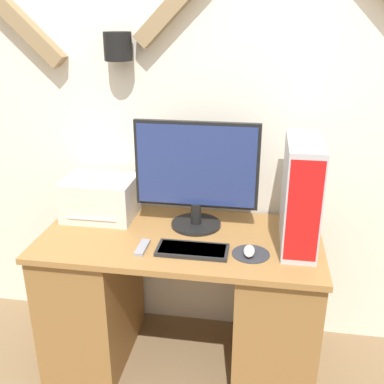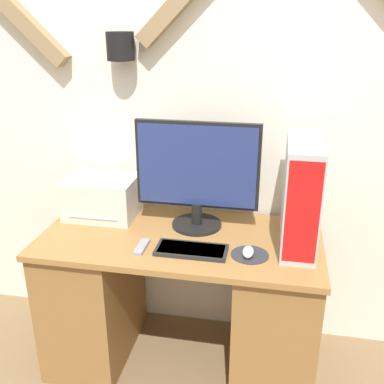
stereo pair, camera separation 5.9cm
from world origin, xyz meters
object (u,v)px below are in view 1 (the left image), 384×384
Objects in this scene: keyboard at (192,250)px; mouse at (249,251)px; remote_control at (142,248)px; monitor at (196,172)px; computer_tower at (301,194)px; printer at (100,198)px.

mouse reaches higher than keyboard.
monitor is at bearing 54.13° from remote_control.
monitor is 6.30× the size of mouse.
keyboard is 3.36× the size of mouse.
mouse is at bearing -144.12° from computer_tower.
mouse is 0.36m from computer_tower.
computer_tower is 1.37× the size of printer.
keyboard reaches higher than remote_control.
mouse is (0.26, 0.01, 0.01)m from keyboard.
mouse is 0.87m from printer.
remote_control is (-0.72, -0.18, -0.25)m from computer_tower.
keyboard is at bearing 2.88° from remote_control.
printer is at bearing 176.73° from monitor.
monitor is 0.48m from mouse.
computer_tower is 0.78m from remote_control.
computer_tower is (0.22, 0.16, 0.23)m from mouse.
monitor is at bearing 136.41° from mouse.
monitor is at bearing 95.19° from keyboard.
printer is 0.46m from remote_control.
keyboard is 0.65× the size of computer_tower.
computer_tower is 3.49× the size of remote_control.
mouse is 0.68× the size of remote_control.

